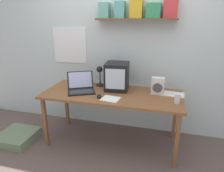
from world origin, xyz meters
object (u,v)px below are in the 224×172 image
object	(u,v)px
crt_monitor	(117,76)
space_heater	(158,86)
desk_lamp	(100,73)
open_notebook	(173,94)
floor_cushion	(18,137)
juice_glass	(177,99)
loose_paper_near_laptop	(110,99)
laptop	(81,86)
corner_desk	(112,97)
computer_mouse	(99,96)

from	to	relation	value
crt_monitor	space_heater	xyz separation A→B (m)	(0.56, -0.04, -0.08)
desk_lamp	open_notebook	world-z (taller)	desk_lamp
open_notebook	floor_cushion	size ratio (longest dim) A/B	0.62
juice_glass	loose_paper_near_laptop	xyz separation A→B (m)	(-0.80, -0.07, -0.05)
space_heater	loose_paper_near_laptop	xyz separation A→B (m)	(-0.55, -0.33, -0.11)
crt_monitor	juice_glass	xyz separation A→B (m)	(0.80, -0.30, -0.14)
desk_lamp	laptop	bearing A→B (deg)	-140.66
loose_paper_near_laptop	corner_desk	bearing A→B (deg)	99.45
floor_cushion	space_heater	bearing A→B (deg)	13.47
laptop	desk_lamp	size ratio (longest dim) A/B	1.50
laptop	desk_lamp	world-z (taller)	desk_lamp
corner_desk	computer_mouse	xyz separation A→B (m)	(-0.12, -0.19, 0.07)
crt_monitor	corner_desk	bearing A→B (deg)	-104.09
floor_cushion	juice_glass	bearing A→B (deg)	5.30
loose_paper_near_laptop	floor_cushion	bearing A→B (deg)	-174.60
desk_lamp	open_notebook	xyz separation A→B (m)	(1.04, -0.06, -0.19)
laptop	floor_cushion	distance (m)	1.23
floor_cushion	laptop	bearing A→B (deg)	18.87
juice_glass	computer_mouse	world-z (taller)	juice_glass
loose_paper_near_laptop	open_notebook	bearing A→B (deg)	25.79
corner_desk	space_heater	world-z (taller)	space_heater
corner_desk	open_notebook	bearing A→B (deg)	11.72
open_notebook	desk_lamp	bearing A→B (deg)	176.61
desk_lamp	open_notebook	bearing A→B (deg)	-15.80
space_heater	open_notebook	distance (m)	0.23
crt_monitor	computer_mouse	xyz separation A→B (m)	(-0.15, -0.36, -0.17)
loose_paper_near_laptop	open_notebook	size ratio (longest dim) A/B	0.79
laptop	juice_glass	distance (m)	1.28
corner_desk	crt_monitor	xyz separation A→B (m)	(0.03, 0.17, 0.25)
desk_lamp	loose_paper_near_laptop	world-z (taller)	desk_lamp
laptop	floor_cushion	size ratio (longest dim) A/B	0.92
open_notebook	laptop	bearing A→B (deg)	-171.43
loose_paper_near_laptop	open_notebook	xyz separation A→B (m)	(0.76, 0.37, 0.00)
desk_lamp	computer_mouse	size ratio (longest dim) A/B	2.72
space_heater	juice_glass	bearing A→B (deg)	-49.03
laptop	crt_monitor	bearing A→B (deg)	-4.56
corner_desk	desk_lamp	world-z (taller)	desk_lamp
loose_paper_near_laptop	desk_lamp	bearing A→B (deg)	122.96
laptop	loose_paper_near_laptop	distance (m)	0.51
desk_lamp	loose_paper_near_laptop	bearing A→B (deg)	-69.44
computer_mouse	loose_paper_near_laptop	distance (m)	0.16
crt_monitor	desk_lamp	world-z (taller)	crt_monitor
laptop	computer_mouse	distance (m)	0.36
juice_glass	floor_cushion	size ratio (longest dim) A/B	0.24
laptop	computer_mouse	world-z (taller)	laptop
laptop	computer_mouse	xyz separation A→B (m)	(0.32, -0.16, -0.05)
computer_mouse	open_notebook	size ratio (longest dim) A/B	0.37
corner_desk	desk_lamp	size ratio (longest dim) A/B	6.01
computer_mouse	juice_glass	bearing A→B (deg)	3.25
laptop	corner_desk	bearing A→B (deg)	-24.08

